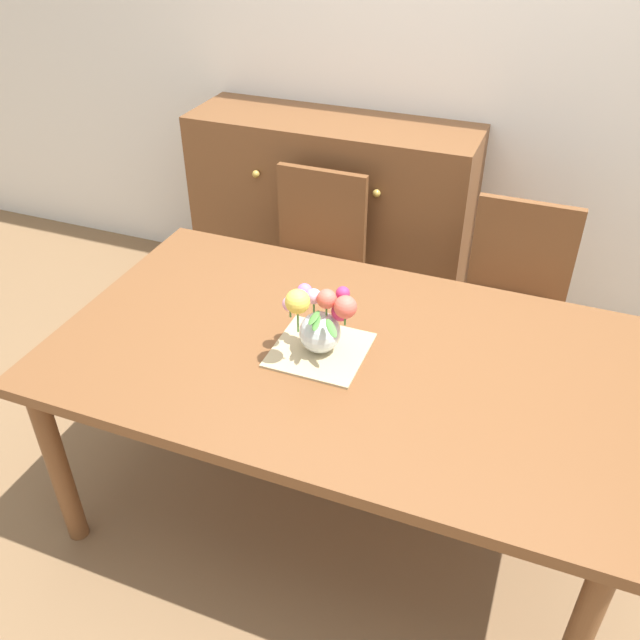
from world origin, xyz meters
TOP-DOWN VIEW (x-y plane):
  - ground_plane at (0.00, 0.00)m, footprint 12.00×12.00m
  - back_wall at (0.00, 1.60)m, footprint 7.00×0.10m
  - dining_table at (0.00, 0.00)m, footprint 1.83×1.09m
  - chair_left at (-0.45, 0.89)m, footprint 0.42×0.42m
  - chair_right at (0.45, 0.89)m, footprint 0.42×0.42m
  - dresser at (-0.53, 1.33)m, footprint 1.40×0.47m
  - placemat at (-0.06, -0.03)m, footprint 0.29×0.29m
  - flower_vase at (-0.06, -0.03)m, footprint 0.23×0.21m

SIDE VIEW (x-z plane):
  - ground_plane at x=0.00m, z-range 0.00..0.00m
  - dresser at x=-0.53m, z-range 0.00..1.00m
  - chair_left at x=-0.45m, z-range 0.07..0.97m
  - chair_right at x=0.45m, z-range 0.07..0.97m
  - dining_table at x=0.00m, z-range 0.30..1.04m
  - placemat at x=-0.06m, z-range 0.74..0.75m
  - flower_vase at x=-0.06m, z-range 0.74..1.00m
  - back_wall at x=0.00m, z-range 0.00..2.80m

